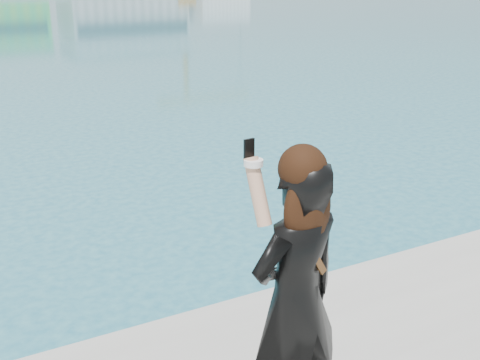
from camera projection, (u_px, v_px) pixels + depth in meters
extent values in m
imported|color=black|center=(296.00, 301.00, 3.61)|extent=(0.72, 0.53, 1.81)
sphere|color=black|center=(303.00, 169.00, 3.31)|extent=(0.28, 0.28, 0.28)
ellipsoid|color=black|center=(307.00, 210.00, 3.35)|extent=(0.30, 0.16, 0.48)
cylinder|color=tan|center=(258.00, 191.00, 3.32)|extent=(0.12, 0.22, 0.39)
cylinder|color=white|center=(253.00, 163.00, 3.29)|extent=(0.11, 0.11, 0.04)
cube|color=black|center=(249.00, 150.00, 3.30)|extent=(0.07, 0.02, 0.13)
cube|color=#4C2D14|center=(311.00, 250.00, 3.44)|extent=(0.25, 0.06, 0.37)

